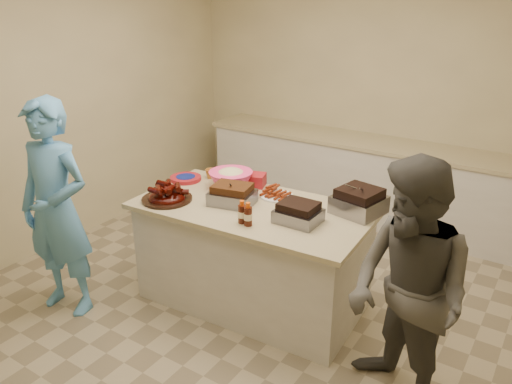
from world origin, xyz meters
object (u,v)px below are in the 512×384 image
Objects in this scene: bbq_bottle_a at (242,223)px; roasting_pan at (358,213)px; island at (253,300)px; plastic_cup at (211,178)px; guest_blue at (72,305)px; coleslaw_bowl at (231,188)px; bbq_bottle_b at (248,225)px; rib_platter at (167,200)px; mustard_bottle at (239,189)px.

roasting_pan is at bearing 44.83° from bbq_bottle_a.
plastic_cup reaches higher than island.
bbq_bottle_a reaches higher than guest_blue.
coleslaw_bowl is 0.73m from bbq_bottle_b.
coleslaw_bowl is at bearing 132.56° from bbq_bottle_a.
bbq_bottle_b is at bearing -2.14° from rib_platter.
plastic_cup is (-0.29, 0.10, 0.00)m from coleslaw_bowl.
plastic_cup is at bearing 54.76° from guest_blue.
island is 1.48m from guest_blue.
coleslaw_bowl is 0.31m from plastic_cup.
bbq_bottle_b is at bearing -10.71° from bbq_bottle_a.
island is at bearing 23.19° from rib_platter.
rib_platter is 1.09× the size of coleslaw_bowl.
bbq_bottle_a is (0.73, -0.02, 0.00)m from rib_platter.
roasting_pan is at bearing 23.88° from rib_platter.
bbq_bottle_b is at bearing -49.87° from mustard_bottle.
bbq_bottle_a is at bearing 169.29° from bbq_bottle_b.
guest_blue is (-1.31, -0.58, -0.86)m from bbq_bottle_a.
bbq_bottle_a is at bearing -123.96° from roasting_pan.
bbq_bottle_a is (0.46, -0.50, 0.00)m from coleslaw_bowl.
plastic_cup is (-0.82, 0.61, 0.00)m from bbq_bottle_b.
mustard_bottle is (-1.01, -0.09, 0.00)m from roasting_pan.
roasting_pan is at bearing 5.99° from coleslaw_bowl.
plastic_cup is at bearing 168.09° from mustard_bottle.
island is 0.92m from bbq_bottle_b.
island is 1.12m from plastic_cup.
guest_blue is at bearing -129.73° from mustard_bottle.
bbq_bottle_a is 1.28× the size of mustard_bottle.
coleslaw_bowl is at bearing 145.94° from island.
mustard_bottle reaches higher than roasting_pan.
bbq_bottle_b reaches higher than rib_platter.
roasting_pan is 1.89× the size of bbq_bottle_b.
mustard_bottle is at bearing 56.00° from rib_platter.
roasting_pan is at bearing 0.73° from plastic_cup.
coleslaw_bowl is (0.27, 0.49, 0.00)m from rib_platter.
island is at bearing 118.54° from bbq_bottle_b.
plastic_cup is (-0.02, 0.58, 0.00)m from rib_platter.
island is 1.10m from rib_platter.
bbq_bottle_a is 0.06m from bbq_bottle_b.
bbq_bottle_a is 0.65m from mustard_bottle.
island is 0.93m from mustard_bottle.
rib_platter is 0.58m from plastic_cup.
plastic_cup is at bearing 143.09° from bbq_bottle_b.
guest_blue is at bearing -127.97° from coleslaw_bowl.
plastic_cup is (-0.76, 0.60, 0.00)m from bbq_bottle_a.
roasting_pan is 2.43m from guest_blue.
island is 1.17m from roasting_pan.
bbq_bottle_b is at bearing -120.59° from roasting_pan.
rib_platter is 1.21× the size of roasting_pan.
rib_platter is at bearing -159.84° from island.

